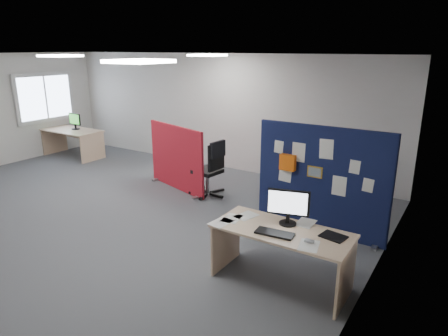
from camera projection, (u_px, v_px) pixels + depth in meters
The scene contains 17 objects.
floor at pixel (106, 212), 7.15m from camera, with size 9.00×9.00×0.00m, color #4D4F54.
ceiling at pixel (92, 55), 6.37m from camera, with size 9.00×7.00×0.02m, color white.
wall_back at pixel (215, 111), 9.58m from camera, with size 9.00×0.02×2.70m, color silver.
wall_right at pixel (375, 186), 4.43m from camera, with size 0.02×7.00×2.70m, color silver.
window at pixel (45, 97), 10.60m from camera, with size 0.06×1.70×1.30m.
ceiling_lights at pixel (137, 57), 6.74m from camera, with size 4.10×4.10×0.04m.
navy_divider at pixel (320, 181), 6.11m from camera, with size 2.08×0.30×1.72m.
main_desk at pixel (283, 241), 4.86m from camera, with size 1.66×0.74×0.73m.
monitor_main at pixel (288, 205), 4.85m from camera, with size 0.50×0.21×0.45m.
keyboard at pixel (275, 233), 4.65m from camera, with size 0.45×0.18×0.03m, color black.
mouse at pixel (309, 241), 4.46m from camera, with size 0.10×0.06×0.03m, color #96979B.
paper_tray at pixel (333, 236), 4.59m from camera, with size 0.28×0.22×0.01m, color black.
red_divider at pixel (176, 158), 8.15m from camera, with size 1.71×0.55×1.33m.
second_desk at pixel (74, 136), 10.65m from camera, with size 1.64×0.82×0.73m.
monitor_second at pixel (75, 121), 10.57m from camera, with size 0.47×0.21×0.43m.
office_chair at pixel (212, 165), 7.72m from camera, with size 0.73×0.74×1.11m.
desk_papers at pixel (261, 224), 4.91m from camera, with size 1.41×0.87×0.00m.
Camera 1 is at (5.35, -4.43, 2.82)m, focal length 32.00 mm.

